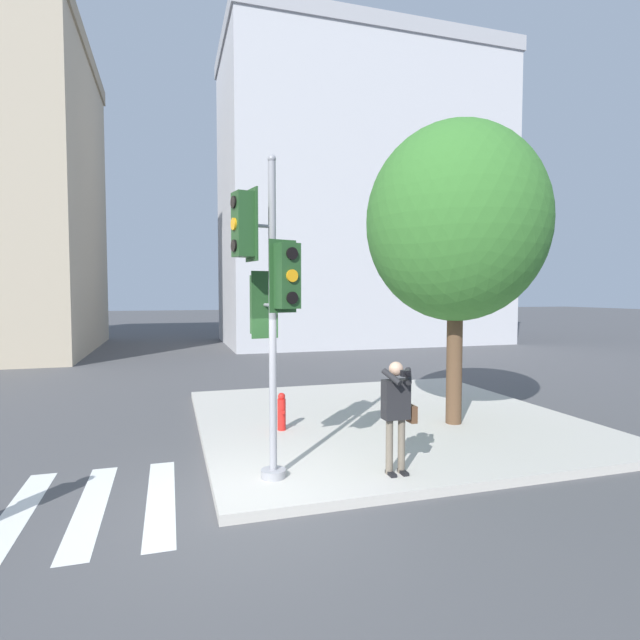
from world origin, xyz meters
TOP-DOWN VIEW (x-y plane):
  - ground_plane at (0.00, 0.00)m, footprint 160.00×160.00m
  - sidewalk_corner at (3.50, 3.50)m, footprint 8.00×8.00m
  - traffic_signal_pole at (0.30, 0.54)m, footprint 0.90×1.20m
  - person_photographer at (2.22, 0.19)m, footprint 0.58×0.54m
  - street_tree at (4.65, 2.51)m, footprint 3.71×3.71m
  - fire_hydrant at (1.07, 3.04)m, footprint 0.17×0.23m
  - building_right at (9.78, 21.13)m, footprint 15.88×8.74m

SIDE VIEW (x-z plane):
  - ground_plane at x=0.00m, z-range 0.00..0.00m
  - sidewalk_corner at x=3.50m, z-range 0.00..0.15m
  - fire_hydrant at x=1.07m, z-range 0.14..0.89m
  - person_photographer at x=2.22m, z-range 0.31..2.02m
  - traffic_signal_pole at x=0.30m, z-range 0.58..5.31m
  - street_tree at x=4.65m, z-range 1.21..7.44m
  - building_right at x=9.78m, z-range 0.01..16.86m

